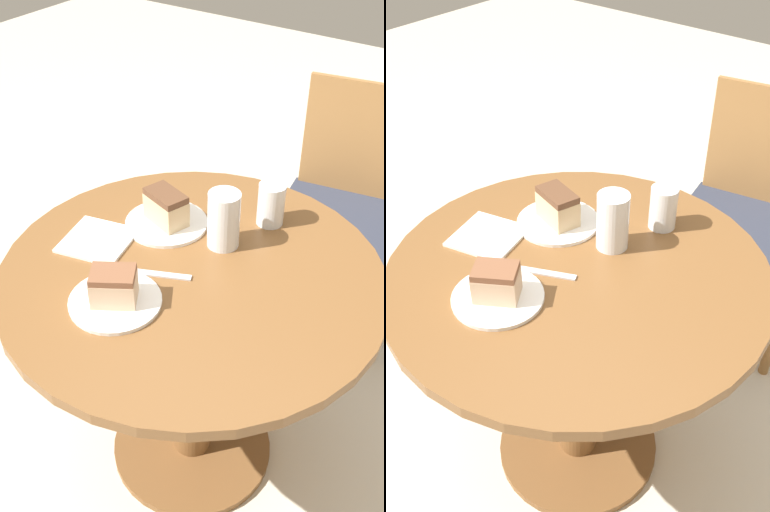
% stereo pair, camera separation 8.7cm
% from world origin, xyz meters
% --- Properties ---
extents(ground_plane, '(8.00, 8.00, 0.00)m').
position_xyz_m(ground_plane, '(0.00, 0.00, 0.00)').
color(ground_plane, beige).
extents(table, '(0.96, 0.96, 0.74)m').
position_xyz_m(table, '(0.00, 0.00, 0.54)').
color(table, brown).
rests_on(table, ground_plane).
extents(chair, '(0.53, 0.50, 0.89)m').
position_xyz_m(chair, '(0.07, 0.89, 0.48)').
color(chair, olive).
rests_on(chair, ground_plane).
extents(plate_near, '(0.22, 0.22, 0.01)m').
position_xyz_m(plate_near, '(-0.07, -0.20, 0.74)').
color(plate_near, white).
rests_on(plate_near, table).
extents(plate_far, '(0.22, 0.22, 0.01)m').
position_xyz_m(plate_far, '(-0.17, 0.12, 0.74)').
color(plate_far, white).
rests_on(plate_far, table).
extents(cake_slice_near, '(0.13, 0.12, 0.08)m').
position_xyz_m(cake_slice_near, '(-0.07, -0.20, 0.79)').
color(cake_slice_near, beige).
rests_on(cake_slice_near, plate_near).
extents(cake_slice_far, '(0.13, 0.10, 0.09)m').
position_xyz_m(cake_slice_far, '(-0.17, 0.12, 0.79)').
color(cake_slice_far, tan).
rests_on(cake_slice_far, plate_far).
extents(glass_lemonade, '(0.07, 0.07, 0.12)m').
position_xyz_m(glass_lemonade, '(0.06, 0.29, 0.79)').
color(glass_lemonade, beige).
rests_on(glass_lemonade, table).
extents(glass_water, '(0.08, 0.08, 0.15)m').
position_xyz_m(glass_water, '(0.01, 0.13, 0.80)').
color(glass_water, silver).
rests_on(glass_water, table).
extents(napkin_stack, '(0.20, 0.20, 0.01)m').
position_xyz_m(napkin_stack, '(-0.27, -0.05, 0.74)').
color(napkin_stack, white).
rests_on(napkin_stack, table).
extents(fork, '(0.17, 0.09, 0.00)m').
position_xyz_m(fork, '(-0.06, -0.07, 0.74)').
color(fork, silver).
rests_on(fork, table).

